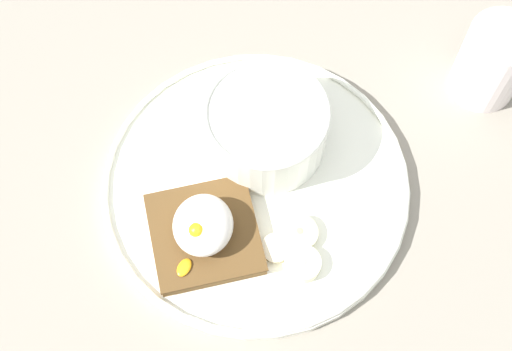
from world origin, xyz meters
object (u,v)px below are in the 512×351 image
(oatmeal_bowl, at_px, (266,127))
(banana_slice_left, at_px, (299,233))
(banana_slice_front, at_px, (302,264))
(coffee_mug, at_px, (493,61))
(poached_egg, at_px, (203,226))
(toast_slice, at_px, (205,234))
(banana_slice_back, at_px, (276,248))

(oatmeal_bowl, relative_size, banana_slice_left, 3.10)
(banana_slice_front, distance_m, coffee_mug, 0.29)
(poached_egg, distance_m, coffee_mug, 0.34)
(oatmeal_bowl, distance_m, toast_slice, 0.12)
(oatmeal_bowl, relative_size, banana_slice_back, 3.59)
(toast_slice, bearing_deg, banana_slice_left, -85.39)
(poached_egg, bearing_deg, toast_slice, -22.06)
(banana_slice_back, bearing_deg, coffee_mug, -45.68)
(toast_slice, distance_m, banana_slice_front, 0.10)
(toast_slice, xyz_separation_m, poached_egg, (-0.00, 0.00, 0.02))
(oatmeal_bowl, distance_m, banana_slice_left, 0.11)
(poached_egg, bearing_deg, banana_slice_back, -96.84)
(poached_egg, relative_size, banana_slice_front, 1.62)
(banana_slice_front, height_order, coffee_mug, coffee_mug)
(banana_slice_front, bearing_deg, toast_slice, 76.33)
(banana_slice_left, bearing_deg, toast_slice, 94.61)
(banana_slice_left, height_order, banana_slice_back, banana_slice_left)
(toast_slice, relative_size, banana_slice_left, 3.17)
(banana_slice_back, bearing_deg, toast_slice, 82.40)
(oatmeal_bowl, relative_size, poached_egg, 1.57)
(banana_slice_left, distance_m, banana_slice_back, 0.03)
(poached_egg, distance_m, banana_slice_back, 0.07)
(poached_egg, bearing_deg, oatmeal_bowl, -25.85)
(toast_slice, distance_m, banana_slice_left, 0.09)
(banana_slice_left, xyz_separation_m, banana_slice_back, (-0.02, 0.02, -0.00))
(banana_slice_front, relative_size, banana_slice_left, 1.22)
(poached_egg, relative_size, banana_slice_left, 1.97)
(banana_slice_back, xyz_separation_m, coffee_mug, (0.21, -0.21, 0.03))
(coffee_mug, bearing_deg, oatmeal_bowl, 111.63)
(banana_slice_left, bearing_deg, oatmeal_bowl, 20.95)
(coffee_mug, bearing_deg, banana_slice_left, 135.04)
(banana_slice_left, relative_size, banana_slice_back, 1.16)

